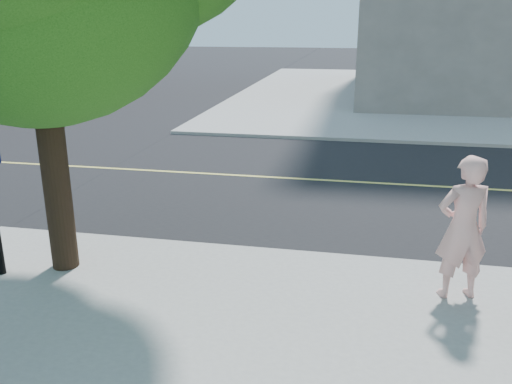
# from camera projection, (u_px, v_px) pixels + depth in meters

# --- Properties ---
(ground) EXTENTS (140.00, 140.00, 0.00)m
(ground) POSITION_uv_depth(u_px,v_px,m) (52.00, 237.00, 9.63)
(ground) COLOR black
(ground) RESTS_ON ground
(road_ew) EXTENTS (140.00, 9.00, 0.01)m
(road_ew) POSITION_uv_depth(u_px,v_px,m) (148.00, 171.00, 13.83)
(road_ew) COLOR black
(road_ew) RESTS_ON ground
(man_on_phone) EXTENTS (0.83, 0.66, 1.98)m
(man_on_phone) POSITION_uv_depth(u_px,v_px,m) (463.00, 228.00, 7.03)
(man_on_phone) COLOR beige
(man_on_phone) RESTS_ON sidewalk_se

